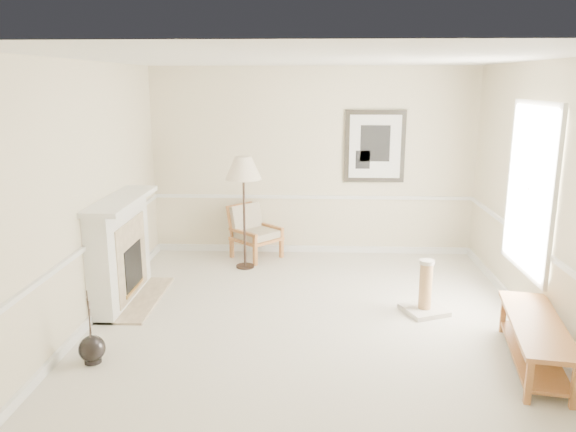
{
  "coord_description": "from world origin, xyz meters",
  "views": [
    {
      "loc": [
        0.0,
        -5.91,
        2.68
      ],
      "look_at": [
        -0.29,
        0.7,
        1.08
      ],
      "focal_mm": 35.0,
      "sensor_mm": 36.0,
      "label": 1
    }
  ],
  "objects_px": {
    "floor_lamp": "(243,171)",
    "scratching_post": "(425,296)",
    "armchair": "(252,229)",
    "bench": "(535,336)",
    "floor_vase": "(92,349)"
  },
  "relations": [
    {
      "from": "floor_lamp",
      "to": "scratching_post",
      "type": "height_order",
      "value": "floor_lamp"
    },
    {
      "from": "floor_vase",
      "to": "floor_lamp",
      "type": "relative_size",
      "value": 0.46
    },
    {
      "from": "armchair",
      "to": "bench",
      "type": "xyz_separation_m",
      "value": [
        3.07,
        -3.33,
        -0.14
      ]
    },
    {
      "from": "armchair",
      "to": "floor_lamp",
      "type": "height_order",
      "value": "floor_lamp"
    },
    {
      "from": "floor_lamp",
      "to": "floor_vase",
      "type": "bearing_deg",
      "value": -111.36
    },
    {
      "from": "floor_lamp",
      "to": "bench",
      "type": "xyz_separation_m",
      "value": [
        3.13,
        -2.79,
        -1.13
      ]
    },
    {
      "from": "floor_vase",
      "to": "bench",
      "type": "distance_m",
      "value": 4.28
    },
    {
      "from": "armchair",
      "to": "bench",
      "type": "distance_m",
      "value": 4.53
    },
    {
      "from": "floor_vase",
      "to": "floor_lamp",
      "type": "bearing_deg",
      "value": 68.64
    },
    {
      "from": "scratching_post",
      "to": "floor_vase",
      "type": "bearing_deg",
      "value": -158.43
    },
    {
      "from": "floor_lamp",
      "to": "scratching_post",
      "type": "distance_m",
      "value": 3.05
    },
    {
      "from": "bench",
      "to": "scratching_post",
      "type": "xyz_separation_m",
      "value": [
        -0.81,
        1.23,
        -0.1
      ]
    },
    {
      "from": "floor_vase",
      "to": "scratching_post",
      "type": "xyz_separation_m",
      "value": [
        3.47,
        1.37,
        0.07
      ]
    },
    {
      "from": "bench",
      "to": "floor_vase",
      "type": "bearing_deg",
      "value": -178.14
    },
    {
      "from": "floor_vase",
      "to": "scratching_post",
      "type": "distance_m",
      "value": 3.73
    }
  ]
}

